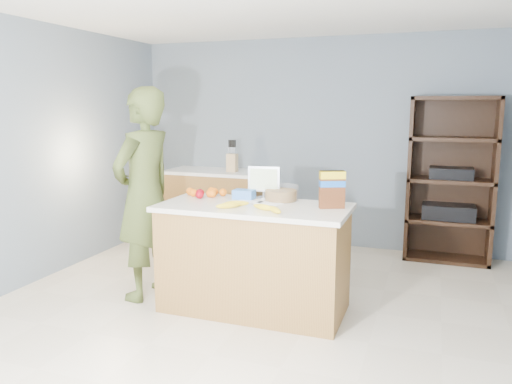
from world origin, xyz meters
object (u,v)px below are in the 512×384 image
(tv, at_px, (264,180))
(cereal_box, at_px, (332,187))
(person, at_px, (144,195))
(shelving_unit, at_px, (450,183))
(counter_peninsula, at_px, (254,262))

(tv, distance_m, cereal_box, 0.68)
(person, bearing_deg, shelving_unit, 139.20)
(counter_peninsula, xyz_separation_m, cereal_box, (0.62, 0.09, 0.66))
(person, height_order, tv, person)
(cereal_box, bearing_deg, person, -175.27)
(counter_peninsula, relative_size, tv, 5.53)
(person, bearing_deg, tv, 119.74)
(shelving_unit, height_order, tv, shelving_unit)
(shelving_unit, height_order, person, person)
(shelving_unit, relative_size, cereal_box, 6.05)
(counter_peninsula, bearing_deg, cereal_box, 8.42)
(counter_peninsula, bearing_deg, shelving_unit, 52.89)
(counter_peninsula, relative_size, shelving_unit, 0.87)
(counter_peninsula, distance_m, cereal_box, 0.91)
(shelving_unit, distance_m, person, 3.31)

